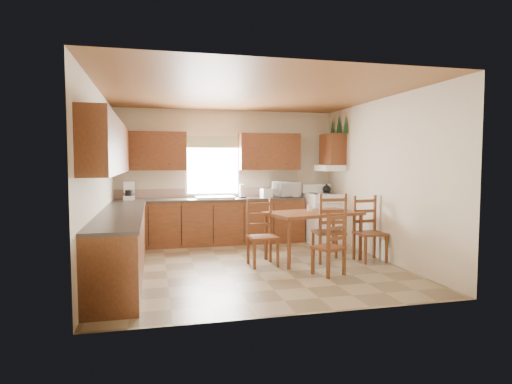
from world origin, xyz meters
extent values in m
plane|color=#806F51|center=(0.00, 0.00, 0.00)|extent=(4.50, 4.50, 0.00)
plane|color=brown|center=(0.00, 0.00, 2.70)|extent=(4.50, 4.50, 0.00)
plane|color=beige|center=(-2.25, 0.00, 1.35)|extent=(4.50, 4.50, 0.00)
plane|color=beige|center=(2.25, 0.00, 1.35)|extent=(4.50, 4.50, 0.00)
plane|color=beige|center=(0.00, 2.25, 1.35)|extent=(4.50, 4.50, 0.00)
plane|color=beige|center=(0.00, -2.25, 1.35)|extent=(4.50, 4.50, 0.00)
cube|color=brown|center=(-0.38, 1.95, 0.44)|extent=(3.75, 0.60, 0.88)
cube|color=brown|center=(-1.95, -0.15, 0.44)|extent=(0.60, 3.60, 0.88)
cube|color=#3E3935|center=(-0.38, 1.95, 0.90)|extent=(3.75, 0.63, 0.04)
cube|color=#3E3935|center=(-1.95, -0.15, 0.90)|extent=(0.63, 3.60, 0.04)
cube|color=gray|center=(-0.38, 2.24, 1.01)|extent=(3.75, 0.01, 0.18)
cube|color=brown|center=(-1.55, 2.08, 1.85)|extent=(1.41, 0.33, 0.75)
cube|color=brown|center=(0.86, 2.08, 1.85)|extent=(1.25, 0.33, 0.75)
cube|color=brown|center=(-2.08, -0.15, 1.85)|extent=(0.33, 3.60, 0.75)
cube|color=brown|center=(2.08, 1.65, 1.90)|extent=(0.33, 0.62, 0.62)
cube|color=white|center=(2.03, 1.65, 1.52)|extent=(0.44, 0.62, 0.12)
cube|color=white|center=(-0.30, 2.22, 1.55)|extent=(1.13, 0.02, 1.18)
cube|color=white|center=(-0.30, 2.21, 1.55)|extent=(1.05, 0.01, 1.10)
cube|color=#4C6A33|center=(-0.30, 2.19, 2.05)|extent=(1.19, 0.01, 0.24)
cube|color=silver|center=(-0.30, 1.95, 0.94)|extent=(0.75, 0.45, 0.04)
cone|color=#15451D|center=(2.21, 1.33, 2.38)|extent=(0.22, 0.22, 0.36)
cone|color=#15451D|center=(2.21, 1.65, 2.42)|extent=(0.22, 0.22, 0.36)
cone|color=#15451D|center=(2.21, 1.97, 2.38)|extent=(0.22, 0.22, 0.36)
cube|color=white|center=(1.88, 1.65, 0.49)|extent=(0.71, 0.73, 0.98)
cube|color=white|center=(-1.94, 1.96, 1.08)|extent=(0.25, 0.27, 0.31)
cylinder|color=white|center=(0.25, 1.93, 1.06)|extent=(0.16, 0.16, 0.28)
cube|color=white|center=(0.75, 1.87, 1.01)|extent=(0.26, 0.20, 0.19)
imported|color=white|center=(1.18, 1.95, 1.08)|extent=(0.58, 0.45, 0.32)
cube|color=brown|center=(1.11, 0.17, 0.41)|extent=(1.67, 1.19, 0.81)
cube|color=brown|center=(0.98, -0.77, 0.46)|extent=(0.50, 0.49, 0.92)
cube|color=brown|center=(1.31, 0.01, 0.56)|extent=(0.50, 0.48, 1.13)
cube|color=brown|center=(0.18, -0.01, 0.52)|extent=(0.46, 0.44, 1.04)
cube|color=brown|center=(1.99, -0.13, 0.54)|extent=(0.47, 0.45, 1.07)
cube|color=white|center=(1.48, 0.07, 0.81)|extent=(0.24, 0.29, 0.00)
cube|color=white|center=(1.07, 0.26, 0.87)|extent=(0.08, 0.03, 0.11)
camera|label=1|loc=(-1.48, -6.50, 1.64)|focal=30.00mm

